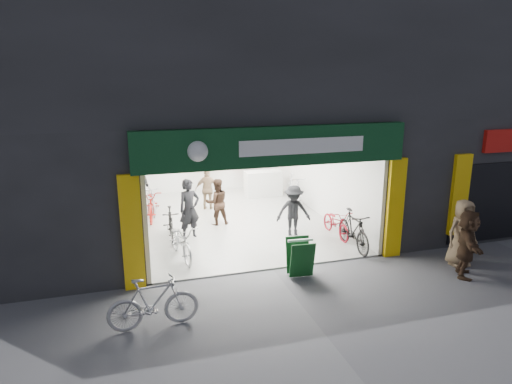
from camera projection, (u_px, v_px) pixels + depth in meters
name	position (u px, v px, depth m)	size (l,w,h in m)	color
ground	(273.00, 270.00, 11.11)	(60.00, 60.00, 0.00)	#56565B
building	(252.00, 83.00, 14.88)	(17.00, 10.27, 8.00)	#232326
bike_left_front	(181.00, 241.00, 11.67)	(0.63, 1.80, 0.95)	#A3A4A8
bike_left_midfront	(171.00, 224.00, 12.98)	(0.44, 1.55, 0.93)	black
bike_left_midback	(152.00, 204.00, 14.85)	(0.68, 1.95, 1.02)	maroon
bike_left_back	(151.00, 199.00, 15.34)	(0.48, 1.70, 1.02)	#B4B4B9
bike_right_front	(353.00, 230.00, 12.27)	(0.51, 1.79, 1.08)	black
bike_right_mid	(336.00, 223.00, 13.25)	(0.56, 1.60, 0.84)	maroon
bike_right_back	(294.00, 190.00, 16.32)	(0.54, 1.91, 1.15)	silver
parked_bike	(153.00, 303.00, 8.48)	(0.48, 1.70, 1.02)	#B1B0B5
customer_a	(189.00, 209.00, 12.98)	(0.64, 0.42, 1.76)	black
customer_b	(217.00, 202.00, 14.16)	(0.73, 0.57, 1.49)	#342117
customer_c	(293.00, 211.00, 13.16)	(0.99, 0.57, 1.54)	black
customer_d	(208.00, 189.00, 15.72)	(0.87, 0.36, 1.48)	#876C4E
pedestrian_near	(462.00, 233.00, 11.20)	(0.82, 0.54, 1.69)	#947756
pedestrian_far	(467.00, 244.00, 10.57)	(1.51, 0.48, 1.62)	#3E2A1C
sandwich_board	(300.00, 257.00, 10.66)	(0.62, 0.63, 0.88)	#104119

